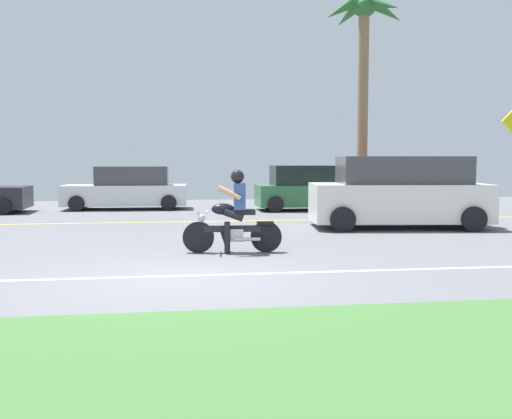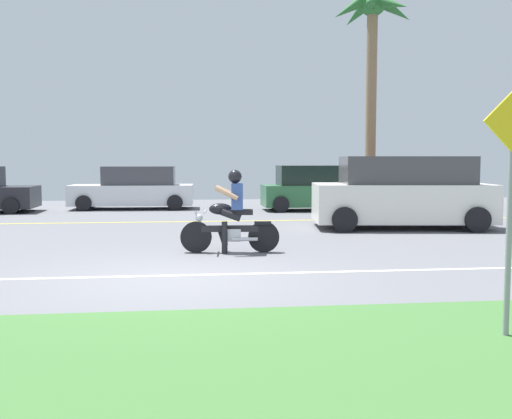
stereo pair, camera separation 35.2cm
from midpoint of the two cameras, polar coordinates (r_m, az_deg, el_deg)
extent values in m
cube|color=slate|center=(12.07, -8.14, -3.89)|extent=(56.00, 30.00, 0.04)
cube|color=#3D6B33|center=(5.14, -7.96, -15.26)|extent=(56.00, 3.80, 0.06)
cube|color=silver|center=(9.27, -8.10, -6.37)|extent=(50.40, 0.12, 0.01)
cube|color=yellow|center=(17.31, -8.18, -1.19)|extent=(50.40, 0.12, 0.01)
cylinder|color=black|center=(11.48, -6.47, -2.69)|extent=(0.61, 0.14, 0.61)
cylinder|color=black|center=(11.48, 0.11, -2.65)|extent=(0.61, 0.14, 0.61)
cylinder|color=#B7BAC1|center=(11.44, -5.97, -1.44)|extent=(0.28, 0.07, 0.53)
cube|color=black|center=(11.44, -3.18, -1.87)|extent=(1.11, 0.20, 0.12)
cube|color=#B7BAC1|center=(11.46, -2.93, -2.47)|extent=(0.34, 0.23, 0.24)
ellipsoid|color=black|center=(11.40, -4.11, 0.04)|extent=(0.45, 0.24, 0.22)
cube|color=black|center=(11.41, -2.18, -0.25)|extent=(0.50, 0.26, 0.10)
cube|color=black|center=(11.45, 0.01, -1.30)|extent=(0.34, 0.19, 0.06)
cylinder|color=#B7BAC1|center=(11.42, -5.58, -0.19)|extent=(0.09, 0.63, 0.04)
sphere|color=#B7BAC1|center=(11.43, -6.18, -0.80)|extent=(0.14, 0.14, 0.14)
cylinder|color=#B7BAC1|center=(11.35, -1.75, -2.90)|extent=(0.51, 0.11, 0.07)
cube|color=#334C8C|center=(11.39, -2.49, 1.27)|extent=(0.25, 0.34, 0.51)
sphere|color=black|center=(11.37, -2.70, 3.20)|extent=(0.26, 0.26, 0.26)
cylinder|color=black|center=(11.51, -3.09, -0.46)|extent=(0.42, 0.17, 0.26)
cylinder|color=black|center=(11.31, -3.09, -0.56)|extent=(0.42, 0.17, 0.26)
cylinder|color=black|center=(11.32, -3.69, -2.74)|extent=(0.12, 0.12, 0.62)
cylinder|color=black|center=(11.59, -3.88, -2.75)|extent=(0.21, 0.13, 0.34)
cylinder|color=tan|center=(11.58, -3.50, 1.70)|extent=(0.46, 0.13, 0.29)
cylinder|color=tan|center=(11.18, -3.51, 1.59)|extent=(0.46, 0.13, 0.29)
cube|color=white|center=(16.10, 12.97, 0.68)|extent=(4.79, 2.53, 0.99)
cube|color=#444346|center=(16.09, 13.35, 3.73)|extent=(3.48, 2.10, 0.72)
cylinder|color=black|center=(17.55, 17.38, -0.24)|extent=(0.66, 0.30, 0.64)
cylinder|color=black|center=(16.79, 6.65, -0.28)|extent=(0.66, 0.30, 0.64)
cylinder|color=black|center=(15.68, 19.70, -0.88)|extent=(0.66, 0.30, 0.64)
cylinder|color=black|center=(14.83, 7.71, -0.95)|extent=(0.66, 0.30, 0.64)
cylinder|color=black|center=(16.85, 20.88, 0.84)|extent=(0.27, 0.60, 0.58)
cylinder|color=black|center=(21.15, -23.74, 0.28)|extent=(0.56, 0.19, 0.56)
cylinder|color=black|center=(22.88, -22.64, 0.62)|extent=(0.56, 0.19, 0.56)
cube|color=silver|center=(22.19, -12.98, 1.38)|extent=(4.50, 1.74, 0.74)
cube|color=#414147|center=(22.13, -12.33, 3.22)|extent=(2.62, 1.46, 0.68)
cylinder|color=black|center=(22.88, -8.75, 0.94)|extent=(0.57, 0.20, 0.56)
cylinder|color=black|center=(23.23, -16.68, 0.85)|extent=(0.57, 0.20, 0.56)
cylinder|color=black|center=(21.28, -8.92, 0.65)|extent=(0.57, 0.20, 0.56)
cylinder|color=black|center=(21.65, -17.43, 0.56)|extent=(0.57, 0.20, 0.56)
cube|color=#2D663D|center=(21.29, 4.53, 1.38)|extent=(3.66, 1.63, 0.76)
cube|color=black|center=(21.21, 3.97, 3.33)|extent=(2.12, 1.40, 0.70)
cylinder|color=black|center=(20.26, 1.40, 0.50)|extent=(0.56, 0.18, 0.56)
cylinder|color=black|center=(20.86, 8.54, 0.57)|extent=(0.56, 0.18, 0.56)
cylinder|color=black|center=(21.85, 0.70, 0.82)|extent=(0.56, 0.18, 0.56)
cylinder|color=black|center=(22.41, 7.36, 0.87)|extent=(0.56, 0.18, 0.56)
cube|color=#AD1E1E|center=(24.21, 14.56, 1.58)|extent=(4.26, 1.69, 0.70)
cube|color=#351116|center=(24.28, 15.15, 3.18)|extent=(2.48, 1.44, 0.65)
cylinder|color=black|center=(25.57, 17.04, 1.18)|extent=(0.56, 0.19, 0.56)
cylinder|color=black|center=(24.47, 10.52, 1.16)|extent=(0.56, 0.19, 0.56)
cylinder|color=black|center=(24.10, 18.63, 0.93)|extent=(0.56, 0.19, 0.56)
cylinder|color=black|center=(22.93, 11.77, 0.90)|extent=(0.56, 0.19, 0.56)
cylinder|color=#846B4C|center=(26.13, 9.91, 10.06)|extent=(0.45, 0.45, 8.46)
sphere|color=#28662D|center=(26.85, 10.05, 19.08)|extent=(1.17, 1.17, 1.17)
cone|color=#28662D|center=(27.15, 11.79, 18.43)|extent=(2.08, 0.89, 1.49)
cone|color=#28662D|center=(27.63, 10.22, 18.21)|extent=(1.35, 1.91, 1.89)
cone|color=#28662D|center=(27.43, 8.77, 18.33)|extent=(1.45, 2.13, 1.46)
cone|color=#28662D|center=(26.49, 8.23, 18.83)|extent=(2.04, 0.85, 1.58)
cone|color=#28662D|center=(25.97, 9.89, 19.10)|extent=(1.41, 2.12, 1.04)
cone|color=#28662D|center=(26.28, 11.59, 18.90)|extent=(1.68, 2.08, 1.29)
camera|label=1|loc=(0.18, -90.76, -0.06)|focal=41.33mm
camera|label=2|loc=(0.18, 89.24, 0.06)|focal=41.33mm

